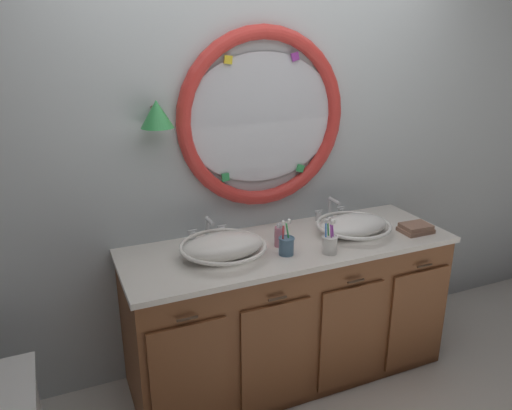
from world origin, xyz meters
name	(u,v)px	position (x,y,z in m)	size (l,w,h in m)	color
ground_plane	(297,396)	(0.00, 0.00, 0.00)	(14.00, 14.00, 0.00)	silver
back_wall_assembly	(256,150)	(0.00, 0.59, 1.32)	(6.40, 0.26, 2.60)	silver
vanity_counter	(288,309)	(0.05, 0.24, 0.43)	(1.89, 0.67, 0.85)	brown
sink_basin_left	(223,246)	(-0.35, 0.21, 0.92)	(0.46, 0.46, 0.12)	white
sink_basin_right	(354,225)	(0.46, 0.21, 0.91)	(0.44, 0.44, 0.11)	white
faucet_set_left	(208,230)	(-0.35, 0.47, 0.91)	(0.23, 0.13, 0.14)	silver
faucet_set_right	(330,211)	(0.46, 0.47, 0.91)	(0.21, 0.13, 0.15)	silver
toothbrush_holder_left	(286,245)	(-0.03, 0.11, 0.91)	(0.09, 0.09, 0.20)	slate
toothbrush_holder_right	(330,243)	(0.19, 0.03, 0.91)	(0.09, 0.09, 0.20)	white
soap_dispenser	(280,236)	(-0.02, 0.22, 0.91)	(0.06, 0.06, 0.14)	pink
folded_hand_towel	(416,228)	(0.81, 0.08, 0.88)	(0.18, 0.14, 0.05)	#936B56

